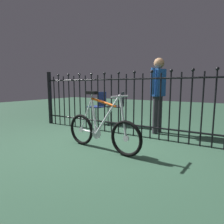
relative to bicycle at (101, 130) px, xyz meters
The scene contains 6 objects.
ground_plane 0.42m from the bicycle, 129.82° to the left, with size 20.00×20.00×0.00m, color #294835.
iron_fence 1.12m from the bicycle, 102.63° to the left, with size 4.54×0.07×1.37m.
bicycle is the anchor object (origin of this frame).
chair_navy 2.16m from the bicycle, 126.77° to the left, with size 0.39×0.39×0.86m.
chair_charcoal 1.96m from the bicycle, 112.02° to the left, with size 0.51×0.51×0.86m.
person_visitor 1.70m from the bicycle, 75.58° to the left, with size 0.26×0.46×1.59m.
Camera 1 is at (1.84, -2.57, 1.02)m, focal length 30.01 mm.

